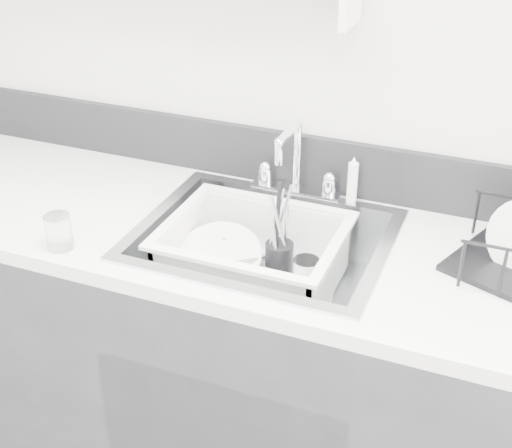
% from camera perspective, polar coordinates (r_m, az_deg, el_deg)
% --- Properties ---
extents(counter_run, '(3.20, 0.62, 0.92)m').
position_cam_1_polar(counter_run, '(2.09, 0.53, -11.81)').
color(counter_run, '#262629').
rests_on(counter_run, ground).
extents(backsplash, '(3.20, 0.02, 0.16)m').
position_cam_1_polar(backsplash, '(2.03, 3.70, 5.03)').
color(backsplash, black).
rests_on(backsplash, counter_run).
extents(sink, '(0.64, 0.52, 0.20)m').
position_cam_1_polar(sink, '(1.87, 0.58, -3.29)').
color(sink, silver).
rests_on(sink, counter_run).
extents(faucet, '(0.26, 0.18, 0.23)m').
position_cam_1_polar(faucet, '(1.99, 3.19, 3.93)').
color(faucet, silver).
rests_on(faucet, counter_run).
extents(side_sprayer, '(0.03, 0.03, 0.14)m').
position_cam_1_polar(side_sprayer, '(1.96, 7.73, 3.50)').
color(side_sprayer, white).
rests_on(side_sprayer, counter_run).
extents(wash_tub, '(0.52, 0.44, 0.18)m').
position_cam_1_polar(wash_tub, '(1.88, -0.19, -2.64)').
color(wash_tub, white).
rests_on(wash_tub, sink).
extents(plate_stack, '(0.28, 0.27, 0.11)m').
position_cam_1_polar(plate_stack, '(1.92, -2.71, -3.44)').
color(plate_stack, white).
rests_on(plate_stack, wash_tub).
extents(utensil_cup, '(0.08, 0.08, 0.26)m').
position_cam_1_polar(utensil_cup, '(1.91, 1.86, -2.59)').
color(utensil_cup, black).
rests_on(utensil_cup, wash_tub).
extents(ladle, '(0.27, 0.23, 0.08)m').
position_cam_1_polar(ladle, '(1.92, -1.38, -3.16)').
color(ladle, silver).
rests_on(ladle, wash_tub).
extents(tumbler_in_tub, '(0.09, 0.09, 0.10)m').
position_cam_1_polar(tumbler_in_tub, '(1.85, 4.01, -4.17)').
color(tumbler_in_tub, white).
rests_on(tumbler_in_tub, wash_tub).
extents(tumbler_counter, '(0.07, 0.07, 0.09)m').
position_cam_1_polar(tumbler_counter, '(1.81, -15.50, -0.61)').
color(tumbler_counter, white).
rests_on(tumbler_counter, counter_run).
extents(bowl_small, '(0.14, 0.14, 0.03)m').
position_cam_1_polar(bowl_small, '(1.83, 1.45, -5.90)').
color(bowl_small, white).
rests_on(bowl_small, wash_tub).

